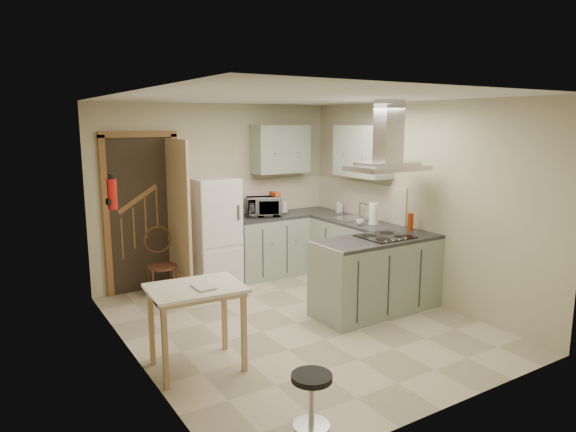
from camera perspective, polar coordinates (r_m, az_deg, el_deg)
floor at (r=5.94m, az=1.03°, el=-11.81°), size 4.20×4.20×0.00m
ceiling at (r=5.50m, az=1.12°, el=13.06°), size 4.20×4.20×0.00m
back_wall at (r=7.41m, az=-7.85°, el=2.60°), size 3.60×0.00×3.60m
left_wall at (r=4.86m, az=-17.00°, el=-1.87°), size 0.00×4.20×4.20m
right_wall at (r=6.73m, az=14.01°, el=1.59°), size 0.00×4.20×4.20m
doorway at (r=7.04m, az=-15.89°, el=0.23°), size 1.10×0.12×2.10m
fridge at (r=7.15m, az=-8.22°, el=-1.77°), size 0.60×0.60×1.50m
counter_back at (r=7.59m, az=-2.22°, el=-3.27°), size 1.08×0.60×0.90m
counter_right at (r=7.51m, az=5.95°, el=-3.48°), size 0.60×1.95×0.90m
splashback at (r=7.86m, az=-1.40°, el=2.39°), size 1.68×0.02×0.50m
wall_cabinet_back at (r=7.64m, az=-0.86°, el=7.45°), size 0.85×0.35×0.70m
wall_cabinet_right at (r=7.17m, az=8.32°, el=7.14°), size 0.35×0.90×0.70m
peninsula at (r=6.25m, az=9.91°, el=-6.45°), size 1.55×0.65×0.90m
hob at (r=6.20m, az=10.73°, el=-2.25°), size 0.58×0.50×0.01m
extractor_hood at (r=6.08m, az=10.98°, el=5.26°), size 0.90×0.55×0.10m
sink at (r=7.28m, az=6.87°, el=-0.28°), size 0.45×0.40×0.01m
fire_extinguisher at (r=5.69m, az=-18.95°, el=2.32°), size 0.10×0.10×0.32m
drop_leaf_table at (r=4.88m, az=-10.08°, el=-12.09°), size 0.89×0.70×0.79m
bentwood_chair at (r=6.79m, az=-13.79°, el=-5.49°), size 0.42×0.42×0.84m
stool at (r=4.06m, az=2.63°, el=-19.75°), size 0.37×0.37×0.42m
microwave at (r=7.44m, az=-2.68°, el=1.05°), size 0.58×0.49×0.27m
kettle at (r=7.66m, az=-0.54°, el=1.04°), size 0.17×0.17×0.20m
cereal_box at (r=7.60m, az=-1.46°, el=1.46°), size 0.11×0.23×0.33m
soap_bottle at (r=7.77m, az=5.68°, el=1.15°), size 0.12×0.12×0.20m
paper_towel at (r=6.89m, az=9.47°, el=0.26°), size 0.13×0.13×0.30m
cup at (r=6.83m, az=8.01°, el=-0.70°), size 0.13×0.13×0.08m
red_bottle at (r=6.64m, az=13.43°, el=-0.62°), size 0.10×0.10×0.22m
book at (r=4.65m, az=-10.33°, el=-7.41°), size 0.18×0.24×0.11m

